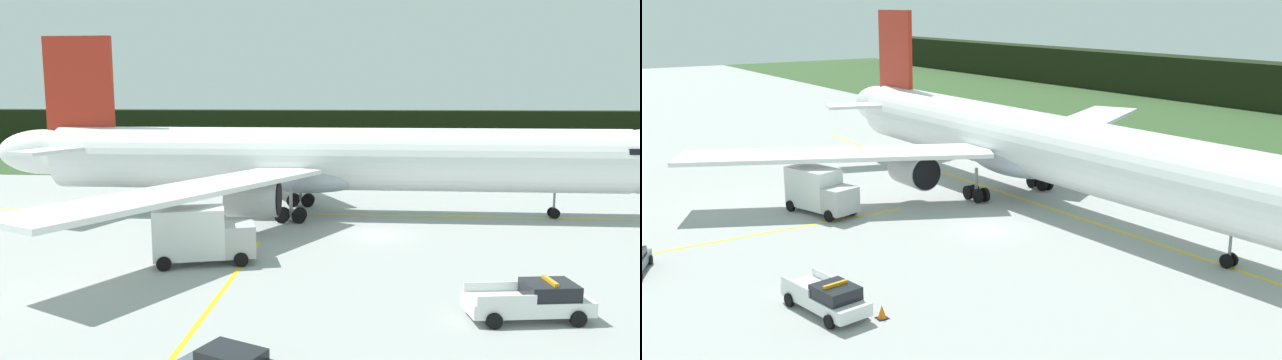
{
  "view_description": "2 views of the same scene",
  "coord_description": "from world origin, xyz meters",
  "views": [
    {
      "loc": [
        -0.3,
        -43.89,
        10.62
      ],
      "look_at": [
        -4.81,
        5.83,
        3.31
      ],
      "focal_mm": 33.4,
      "sensor_mm": 36.0,
      "label": 1
    },
    {
      "loc": [
        41.65,
        -31.05,
        16.22
      ],
      "look_at": [
        0.05,
        -2.4,
        4.06
      ],
      "focal_mm": 41.24,
      "sensor_mm": 36.0,
      "label": 2
    }
  ],
  "objects": [
    {
      "name": "ground",
      "position": [
        0.0,
        0.0,
        0.0
      ],
      "size": [
        320.0,
        320.0,
        0.0
      ],
      "primitive_type": "plane",
      "color": "#9DA09F"
    },
    {
      "name": "grass_verge",
      "position": [
        0.0,
        52.55,
        0.02
      ],
      "size": [
        320.0,
        46.18,
        0.04
      ],
      "primitive_type": "cube",
      "color": "#314C27",
      "rests_on": "ground"
    },
    {
      "name": "distant_tree_line",
      "position": [
        0.0,
        73.55,
        3.64
      ],
      "size": [
        288.0,
        6.79,
        7.28
      ],
      "primitive_type": "cube",
      "color": "black",
      "rests_on": "ground"
    },
    {
      "name": "taxiway_centerline_main",
      "position": [
        -3.62,
        7.51,
        0.0
      ],
      "size": [
        78.92,
        0.95,
        0.01
      ],
      "primitive_type": "cube",
      "rotation": [
        0.0,
        0.0,
        0.01
      ],
      "color": "yellow",
      "rests_on": "ground"
    },
    {
      "name": "taxiway_centerline_spur",
      "position": [
        -8.35,
        -16.04,
        0.0
      ],
      "size": [
        0.52,
        27.01,
        0.01
      ],
      "primitive_type": "cube",
      "rotation": [
        0.0,
        0.0,
        -1.56
      ],
      "color": "yellow",
      "rests_on": "ground"
    },
    {
      "name": "airliner",
      "position": [
        -4.35,
        7.5,
        4.81
      ],
      "size": [
        59.41,
        52.01,
        15.58
      ],
      "color": "white",
      "rests_on": "ground"
    },
    {
      "name": "ops_pickup_truck",
      "position": [
        7.27,
        -16.13,
        0.91
      ],
      "size": [
        6.05,
        3.05,
        1.94
      ],
      "color": "white",
      "rests_on": "ground"
    },
    {
      "name": "catering_truck",
      "position": [
        -11.02,
        -8.48,
        1.86
      ],
      "size": [
        6.63,
        4.12,
        3.73
      ],
      "color": "#B2B2B3",
      "rests_on": "ground"
    },
    {
      "name": "apron_cone",
      "position": [
        9.57,
        -14.1,
        0.37
      ],
      "size": [
        0.61,
        0.61,
        0.76
      ],
      "color": "black",
      "rests_on": "ground"
    }
  ]
}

